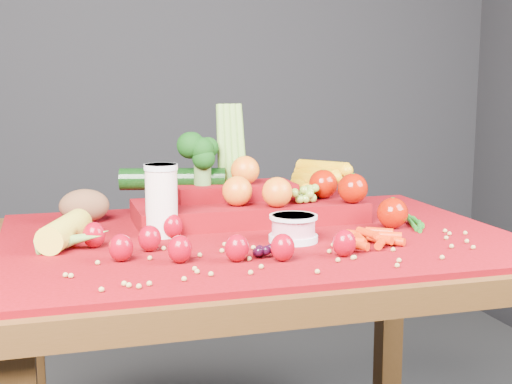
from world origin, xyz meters
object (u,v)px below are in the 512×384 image
object	(u,v)px
milk_glass	(161,198)
produce_mound	(254,195)
table	(259,284)
yogurt_bowl	(293,227)

from	to	relation	value
milk_glass	produce_mound	bearing A→B (deg)	26.39
table	yogurt_bowl	world-z (taller)	yogurt_bowl
milk_glass	yogurt_bowl	world-z (taller)	milk_glass
yogurt_bowl	table	bearing A→B (deg)	122.23
milk_glass	yogurt_bowl	bearing A→B (deg)	-26.36
yogurt_bowl	produce_mound	world-z (taller)	produce_mound
milk_glass	produce_mound	world-z (taller)	produce_mound
produce_mound	milk_glass	bearing A→B (deg)	-153.61
milk_glass	produce_mound	distance (m)	0.26
table	produce_mound	bearing A→B (deg)	77.17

